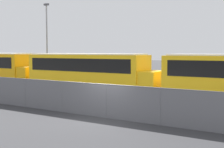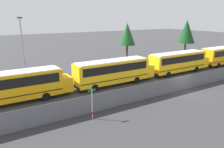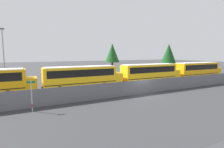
# 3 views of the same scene
# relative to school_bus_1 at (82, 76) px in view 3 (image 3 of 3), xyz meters

# --- Properties ---
(ground_plane) EXTENTS (200.00, 200.00, 0.00)m
(ground_plane) POSITION_rel_school_bus_1_xyz_m (5.85, -6.37, -1.96)
(ground_plane) COLOR #38383A
(road_strip) EXTENTS (94.96, 12.00, 0.01)m
(road_strip) POSITION_rel_school_bus_1_xyz_m (5.85, -12.37, -1.95)
(road_strip) COLOR #333335
(road_strip) RESTS_ON ground_plane
(fence) EXTENTS (61.03, 0.07, 1.80)m
(fence) POSITION_rel_school_bus_1_xyz_m (5.85, -6.37, -1.04)
(fence) COLOR #9EA0A5
(fence) RESTS_ON ground_plane
(school_bus_1) EXTENTS (11.65, 2.48, 3.33)m
(school_bus_1) POSITION_rel_school_bus_1_xyz_m (0.00, 0.00, 0.00)
(school_bus_1) COLOR yellow
(school_bus_1) RESTS_ON ground_plane
(school_bus_2) EXTENTS (11.65, 2.48, 3.33)m
(school_bus_2) POSITION_rel_school_bus_1_xyz_m (12.20, -0.16, 0.00)
(school_bus_2) COLOR yellow
(school_bus_2) RESTS_ON ground_plane
(school_bus_3) EXTENTS (11.65, 2.48, 3.33)m
(school_bus_3) POSITION_rel_school_bus_1_xyz_m (24.44, -0.26, 0.00)
(school_bus_3) COLOR orange
(school_bus_3) RESTS_ON ground_plane
(street_sign) EXTENTS (0.70, 0.09, 2.82)m
(street_sign) POSITION_rel_school_bus_1_xyz_m (-7.00, -7.56, -0.46)
(street_sign) COLOR #B7B7BC
(street_sign) RESTS_ON ground_plane
(light_pole) EXTENTS (0.60, 0.24, 8.77)m
(light_pole) POSITION_rel_school_bus_1_xyz_m (-10.01, 5.74, 2.82)
(light_pole) COLOR gray
(light_pole) RESTS_ON ground_plane
(tree_0) EXTENTS (4.33, 4.33, 7.96)m
(tree_0) POSITION_rel_school_bus_1_xyz_m (30.17, 13.78, 3.17)
(tree_0) COLOR #51381E
(tree_0) RESTS_ON ground_plane
(tree_1) EXTENTS (3.43, 3.43, 7.54)m
(tree_1) POSITION_rel_school_bus_1_xyz_m (11.56, 13.25, 3.31)
(tree_1) COLOR #51381E
(tree_1) RESTS_ON ground_plane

